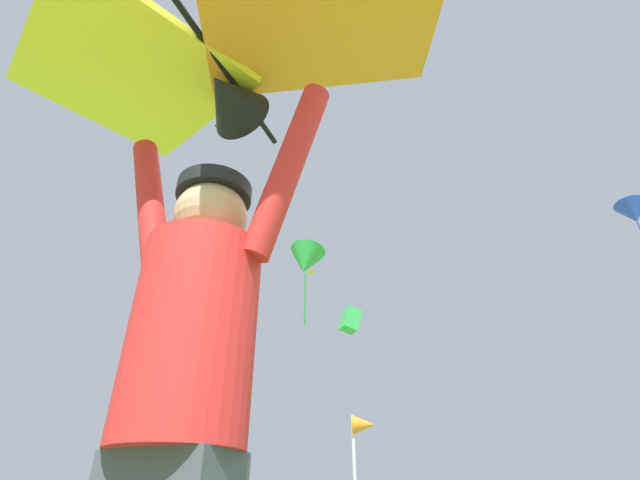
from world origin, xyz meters
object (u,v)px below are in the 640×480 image
kite_flyer_person (184,400)px  distant_kite_yellow_high_left (311,272)px  held_stunt_kite (221,54)px  distant_kite_blue_mid_right (633,213)px  distant_kite_green_overhead_distant (350,320)px  marker_flag (363,434)px  distant_kite_black_high_right (223,128)px  distant_kite_green_low_right (306,262)px

kite_flyer_person → distant_kite_yellow_high_left: bearing=101.4°
held_stunt_kite → distant_kite_yellow_high_left: size_ratio=2.68×
kite_flyer_person → distant_kite_yellow_high_left: size_ratio=2.64×
distant_kite_blue_mid_right → kite_flyer_person: bearing=-121.9°
distant_kite_green_overhead_distant → marker_flag: size_ratio=0.79×
distant_kite_black_high_right → kite_flyer_person: bearing=-62.9°
distant_kite_green_overhead_distant → distant_kite_black_high_right: size_ratio=1.93×
distant_kite_green_overhead_distant → kite_flyer_person: bearing=-84.4°
distant_kite_yellow_high_left → distant_kite_green_low_right: distant_kite_yellow_high_left is taller
distant_kite_green_overhead_distant → marker_flag: 18.75m
distant_kite_yellow_high_left → distant_kite_green_low_right: size_ratio=0.23×
distant_kite_black_high_right → distant_kite_green_overhead_distant: bearing=71.5°
distant_kite_green_low_right → marker_flag: bearing=-72.1°
distant_kite_yellow_high_left → distant_kite_black_high_right: (1.01, -22.15, -4.71)m
kite_flyer_person → distant_kite_green_overhead_distant: distant_kite_green_overhead_distant is taller
distant_kite_blue_mid_right → distant_kite_black_high_right: 18.92m
distant_kite_black_high_right → marker_flag: distant_kite_black_high_right is taller
distant_kite_yellow_high_left → distant_kite_black_high_right: distant_kite_yellow_high_left is taller
distant_kite_green_overhead_distant → marker_flag: distant_kite_green_overhead_distant is taller
held_stunt_kite → distant_kite_green_overhead_distant: (-2.13, 21.99, 7.39)m
distant_kite_blue_mid_right → distant_kite_yellow_high_left: distant_kite_yellow_high_left is taller
distant_kite_green_overhead_distant → distant_kite_green_low_right: bearing=-94.0°
held_stunt_kite → distant_kite_yellow_high_left: bearing=101.4°
held_stunt_kite → marker_flag: bearing=90.5°
distant_kite_yellow_high_left → distant_kite_black_high_right: 22.67m
kite_flyer_person → distant_kite_black_high_right: (-5.74, 11.19, 13.02)m
kite_flyer_person → marker_flag: (-0.07, 5.10, 0.61)m
kite_flyer_person → distant_kite_black_high_right: bearing=117.1°
distant_kite_yellow_high_left → distant_kite_green_low_right: (4.00, -19.95, -9.96)m
distant_kite_yellow_high_left → distant_kite_green_low_right: 22.65m
distant_kite_green_low_right → marker_flag: (2.67, -8.29, -7.16)m
distant_kite_green_overhead_distant → marker_flag: (2.08, -16.81, -8.04)m
distant_kite_blue_mid_right → marker_flag: distant_kite_blue_mid_right is taller
kite_flyer_person → distant_kite_black_high_right: 18.10m
distant_kite_yellow_high_left → marker_flag: bearing=-76.7°
kite_flyer_person → distant_kite_green_low_right: size_ratio=0.61×
held_stunt_kite → distant_kite_blue_mid_right: (11.62, 18.71, 10.41)m
kite_flyer_person → held_stunt_kite: held_stunt_kite is taller
distant_kite_yellow_high_left → held_stunt_kite: bearing=-78.6°
distant_kite_green_overhead_distant → distant_kite_black_high_right: 12.12m
held_stunt_kite → distant_kite_green_low_right: 15.21m
held_stunt_kite → distant_kite_yellow_high_left: distant_kite_yellow_high_left is taller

